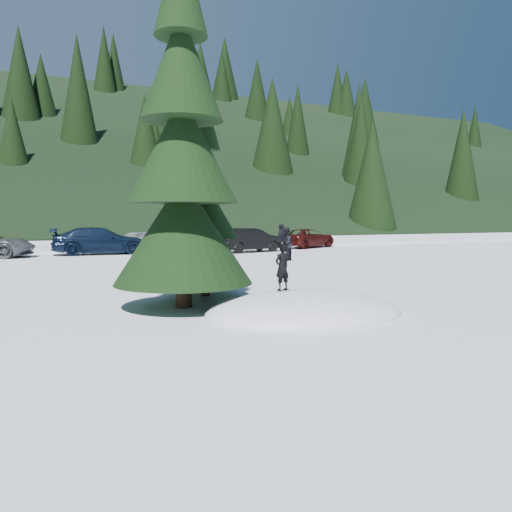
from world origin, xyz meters
name	(u,v)px	position (x,y,z in m)	size (l,w,h in m)	color
ground	(304,313)	(0.00, 0.00, 0.00)	(200.00, 200.00, 0.00)	white
snow_mound	(304,313)	(0.00, 0.00, 0.00)	(4.48, 3.52, 0.96)	white
forest_hillside	(77,129)	(0.00, 54.00, 12.50)	(200.00, 60.00, 25.00)	black
spruce_tall	(182,164)	(-2.20, 1.80, 3.32)	(3.20, 3.20, 8.60)	black
spruce_short	(205,217)	(-1.20, 3.20, 2.10)	(2.20, 2.20, 5.37)	black
child_skier	(282,267)	(-0.38, 0.34, 1.00)	(0.38, 0.25, 1.04)	black
adult_0	(286,244)	(5.76, 11.84, 0.81)	(0.79, 0.62, 1.63)	black
adult_1	(281,240)	(6.80, 14.33, 0.89)	(1.04, 0.43, 1.78)	black
car_3	(100,241)	(-1.82, 19.92, 0.77)	(2.14, 5.28, 1.53)	black
car_4	(144,240)	(1.12, 22.19, 0.64)	(1.50, 3.73, 1.27)	#92949A
car_5	(250,240)	(6.63, 18.12, 0.72)	(1.53, 4.38, 1.44)	black
car_6	(307,238)	(12.00, 20.56, 0.65)	(2.15, 4.65, 1.29)	#3B0D0A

